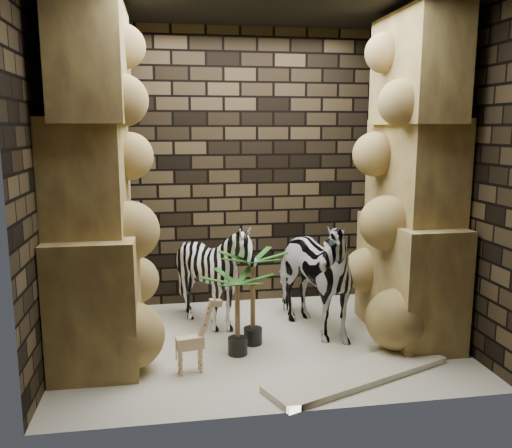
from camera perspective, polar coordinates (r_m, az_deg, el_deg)
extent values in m
plane|color=beige|center=(5.05, 0.42, -12.48)|extent=(3.50, 3.50, 0.00)
plane|color=black|center=(5.91, -1.63, 5.86)|extent=(3.50, 0.00, 3.50)
plane|color=black|center=(3.46, 3.98, 2.80)|extent=(3.50, 0.00, 3.50)
plane|color=black|center=(4.71, -21.09, 4.09)|extent=(0.00, 3.00, 3.00)
plane|color=black|center=(5.27, 19.63, 4.75)|extent=(0.00, 3.00, 3.00)
imported|color=white|center=(5.10, 5.50, -4.26)|extent=(0.96, 1.28, 1.35)
imported|color=white|center=(5.26, -4.40, -5.94)|extent=(1.06, 1.22, 0.97)
cube|color=beige|center=(4.48, 10.81, -15.36)|extent=(1.63, 0.96, 0.05)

